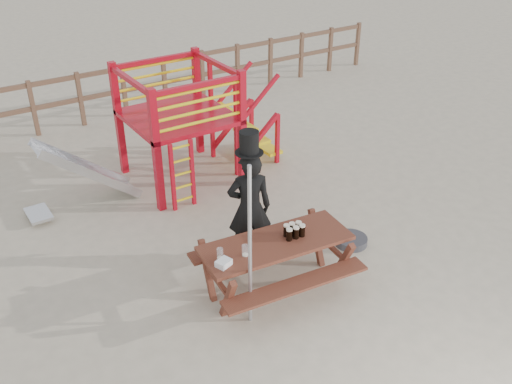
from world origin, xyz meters
name	(u,v)px	position (x,y,z in m)	size (l,w,h in m)	color
ground	(290,285)	(0.00, 0.00, 0.00)	(60.00, 60.00, 0.00)	#C0B195
back_fence	(102,89)	(0.00, 7.00, 0.74)	(15.09, 0.09, 1.20)	brown
playground_fort	(176,125)	(0.12, 3.58, 1.07)	(4.71, 1.84, 2.10)	#B10B1B
picnic_table	(276,259)	(-0.20, 0.07, 0.48)	(2.12, 1.58, 0.77)	brown
man_with_hat	(250,205)	(-0.11, 0.84, 0.90)	(0.73, 0.62, 2.01)	black
metal_pole	(250,249)	(-0.82, -0.27, 1.10)	(0.05, 0.05, 2.19)	#B2B2B7
parasol_base	(351,240)	(1.36, 0.29, 0.06)	(0.49, 0.49, 0.21)	#353439
paper_bag	(224,263)	(-1.03, 0.00, 0.81)	(0.18, 0.14, 0.08)	white
stout_pints	(294,231)	(0.06, 0.04, 0.85)	(0.28, 0.19, 0.17)	black
empty_glasses	(233,253)	(-0.85, 0.09, 0.84)	(0.37, 0.19, 0.15)	silver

